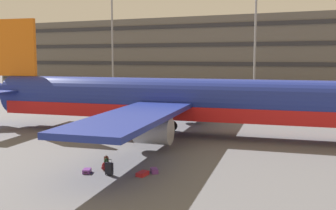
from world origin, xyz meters
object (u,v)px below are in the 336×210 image
(suitcase_orange, at_px, (142,174))
(backpack_black, at_px, (104,167))
(backpack_purple, at_px, (106,162))
(suitcase_scuffed, at_px, (109,168))
(suitcase_small, at_px, (154,171))
(backpack_silver, at_px, (106,160))
(suitcase_teal, at_px, (87,171))
(airliner, at_px, (178,101))

(suitcase_orange, relative_size, backpack_black, 1.54)
(backpack_purple, bearing_deg, suitcase_scuffed, -52.53)
(suitcase_orange, distance_m, suitcase_scuffed, 1.92)
(suitcase_small, xyz_separation_m, backpack_silver, (-3.59, 0.56, 0.12))
(suitcase_scuffed, xyz_separation_m, backpack_black, (-0.79, 0.67, -0.15))
(suitcase_teal, distance_m, backpack_silver, 2.14)
(suitcase_orange, xyz_separation_m, backpack_purple, (-2.91, 0.81, 0.13))
(airliner, height_order, backpack_silver, airliner)
(backpack_black, bearing_deg, suitcase_orange, -0.20)
(backpack_purple, bearing_deg, suitcase_teal, -100.15)
(backpack_silver, bearing_deg, suitcase_teal, -89.00)
(suitcase_orange, bearing_deg, backpack_black, 179.80)
(backpack_black, xyz_separation_m, backpack_purple, (-0.33, 0.80, 0.02))
(airliner, height_order, backpack_purple, airliner)
(suitcase_teal, relative_size, backpack_silver, 1.26)
(suitcase_small, height_order, suitcase_teal, suitcase_small)
(backpack_silver, distance_m, backpack_purple, 0.62)
(backpack_black, bearing_deg, suitcase_scuffed, -40.07)
(suitcase_small, xyz_separation_m, suitcase_teal, (-3.55, -1.58, -0.02))
(suitcase_teal, relative_size, backpack_black, 1.36)
(suitcase_orange, bearing_deg, airliner, 103.10)
(backpack_silver, bearing_deg, suitcase_orange, -22.42)
(suitcase_teal, relative_size, backpack_purple, 1.27)
(suitcase_orange, distance_m, suitcase_small, 0.85)
(backpack_silver, xyz_separation_m, backpack_black, (0.66, -1.32, -0.02))
(suitcase_orange, distance_m, suitcase_teal, 3.29)
(suitcase_small, bearing_deg, suitcase_scuffed, -146.27)
(suitcase_small, bearing_deg, airliner, 105.70)
(suitcase_small, height_order, suitcase_scuffed, suitcase_scuffed)
(backpack_black, bearing_deg, airliner, 90.92)
(airliner, bearing_deg, backpack_black, -89.08)
(airliner, height_order, backpack_black, airliner)
(backpack_silver, bearing_deg, backpack_black, -63.54)
(suitcase_scuffed, bearing_deg, suitcase_small, 33.73)
(suitcase_scuffed, distance_m, backpack_black, 1.05)
(backpack_silver, bearing_deg, suitcase_small, -8.89)
(suitcase_small, relative_size, suitcase_scuffed, 0.82)
(airliner, bearing_deg, backpack_silver, -92.55)
(suitcase_small, height_order, backpack_silver, backpack_silver)
(backpack_black, bearing_deg, suitcase_teal, -127.37)
(suitcase_small, bearing_deg, suitcase_teal, -156.08)
(airliner, distance_m, suitcase_teal, 12.99)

